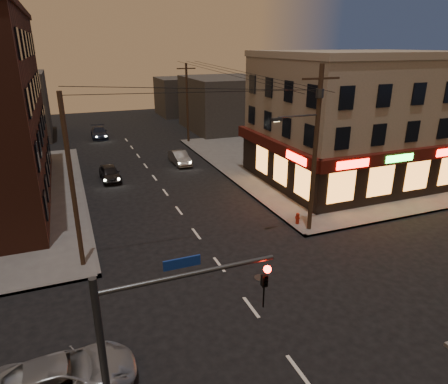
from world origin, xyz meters
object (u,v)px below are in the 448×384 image
fire_hydrant (298,218)px  suv_cross (63,378)px  sedan_near (110,173)px  sedan_mid (180,158)px  sedan_far (99,133)px

fire_hydrant → suv_cross: bearing=-149.0°
suv_cross → sedan_near: suv_cross is taller
sedan_near → sedan_mid: sedan_near is taller
suv_cross → sedan_near: 23.08m
sedan_near → fire_hydrant: bearing=-55.9°
sedan_far → sedan_mid: bearing=-66.4°
suv_cross → sedan_mid: 27.64m
sedan_mid → sedan_far: 16.42m
suv_cross → fire_hydrant: 16.79m
sedan_near → sedan_far: bearing=85.7°
sedan_far → fire_hydrant: bearing=-72.3°
suv_cross → fire_hydrant: suv_cross is taller
sedan_near → fire_hydrant: sedan_near is taller
sedan_mid → fire_hydrant: size_ratio=5.13×
suv_cross → sedan_near: (4.18, 22.70, -0.02)m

